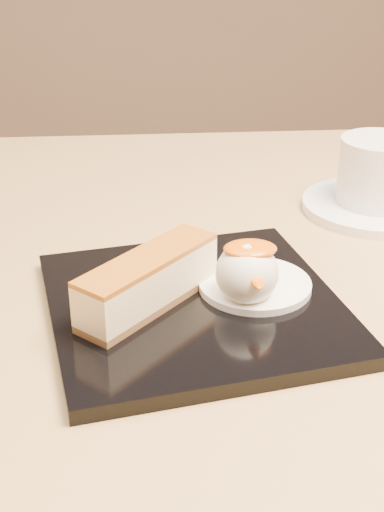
{
  "coord_description": "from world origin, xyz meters",
  "views": [
    {
      "loc": [
        -0.06,
        -0.56,
        1.01
      ],
      "look_at": [
        -0.02,
        -0.06,
        0.76
      ],
      "focal_mm": 50.0,
      "sensor_mm": 36.0,
      "label": 1
    }
  ],
  "objects": [
    {
      "name": "table",
      "position": [
        0.0,
        0.0,
        0.56
      ],
      "size": [
        0.8,
        0.8,
        0.72
      ],
      "color": "black",
      "rests_on": "ground"
    },
    {
      "name": "ice_cream_scoop",
      "position": [
        0.02,
        -0.08,
        0.76
      ],
      "size": [
        0.05,
        0.05,
        0.05
      ],
      "primitive_type": "sphere",
      "color": "white",
      "rests_on": "cream_smear"
    },
    {
      "name": "saucer",
      "position": [
        0.18,
        0.11,
        0.72
      ],
      "size": [
        0.15,
        0.15,
        0.01
      ],
      "primitive_type": "cylinder",
      "color": "white",
      "rests_on": "table"
    },
    {
      "name": "dessert_plate",
      "position": [
        -0.02,
        -0.08,
        0.73
      ],
      "size": [
        0.26,
        0.26,
        0.01
      ],
      "primitive_type": "cube",
      "rotation": [
        0.0,
        0.0,
        0.19
      ],
      "color": "black",
      "rests_on": "table"
    },
    {
      "name": "mint_sprig",
      "position": [
        0.0,
        -0.04,
        0.74
      ],
      "size": [
        0.03,
        0.02,
        0.0
      ],
      "color": "#2A8138",
      "rests_on": "cream_smear"
    },
    {
      "name": "cheesecake",
      "position": [
        -0.05,
        -0.08,
        0.75
      ],
      "size": [
        0.11,
        0.12,
        0.04
      ],
      "rotation": [
        0.0,
        0.0,
        0.84
      ],
      "color": "brown",
      "rests_on": "dessert_plate"
    },
    {
      "name": "mango_sauce",
      "position": [
        0.02,
        -0.08,
        0.78
      ],
      "size": [
        0.04,
        0.03,
        0.01
      ],
      "primitive_type": "ellipsoid",
      "color": "#E55F07",
      "rests_on": "ice_cream_scoop"
    },
    {
      "name": "coffee_cup",
      "position": [
        0.19,
        0.11,
        0.76
      ],
      "size": [
        0.11,
        0.08,
        0.07
      ],
      "rotation": [
        0.0,
        0.0,
        -0.08
      ],
      "color": "white",
      "rests_on": "saucer"
    },
    {
      "name": "cream_smear",
      "position": [
        0.03,
        -0.06,
        0.73
      ],
      "size": [
        0.09,
        0.09,
        0.01
      ],
      "primitive_type": "cylinder",
      "color": "white",
      "rests_on": "dessert_plate"
    }
  ]
}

